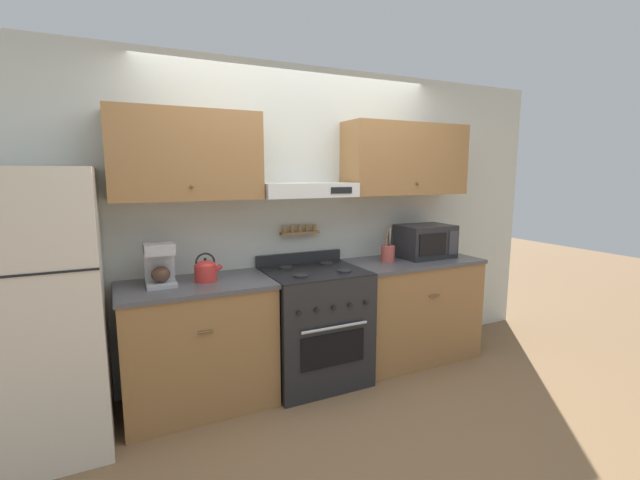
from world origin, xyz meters
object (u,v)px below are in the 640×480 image
refrigerator (37,313)px  microwave (425,241)px  utensil_crock (388,253)px  stove_range (315,325)px  tea_kettle (206,270)px  coffee_maker (160,264)px

refrigerator → microwave: 3.01m
refrigerator → utensil_crock: 2.59m
stove_range → microwave: (1.15, 0.07, 0.60)m
tea_kettle → microwave: (1.99, 0.02, 0.07)m
refrigerator → tea_kettle: bearing=5.8°
tea_kettle → microwave: bearing=0.5°
coffee_maker → microwave: (2.29, -0.01, 0.00)m
tea_kettle → utensil_crock: utensil_crock is taller
refrigerator → utensil_crock: bearing=2.3°
refrigerator → tea_kettle: 1.03m
refrigerator → coffee_maker: (0.71, 0.13, 0.20)m
refrigerator → microwave: size_ratio=3.53×
stove_range → tea_kettle: 0.99m
refrigerator → stove_range: bearing=1.7°
refrigerator → utensil_crock: refrigerator is taller
refrigerator → tea_kettle: refrigerator is taller
stove_range → utensil_crock: (0.73, 0.05, 0.53)m
refrigerator → tea_kettle: size_ratio=8.27×
coffee_maker → utensil_crock: (1.87, -0.03, -0.07)m
stove_range → utensil_crock: size_ratio=3.43×
stove_range → coffee_maker: 1.29m
coffee_maker → microwave: size_ratio=0.60×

